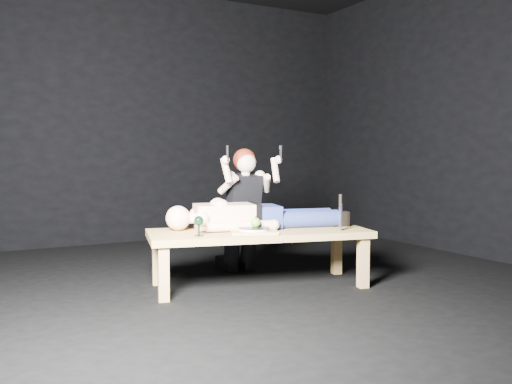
% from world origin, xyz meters
% --- Properties ---
extents(ground, '(5.00, 5.00, 0.00)m').
position_xyz_m(ground, '(0.00, 0.00, 0.00)').
color(ground, black).
rests_on(ground, ground).
extents(back_wall, '(5.00, 0.00, 5.00)m').
position_xyz_m(back_wall, '(0.00, 2.50, 1.50)').
color(back_wall, black).
rests_on(back_wall, ground).
extents(table, '(1.83, 1.03, 0.45)m').
position_xyz_m(table, '(-0.04, -0.18, 0.23)').
color(table, tan).
rests_on(table, ground).
extents(lying_man, '(1.69, 0.85, 0.25)m').
position_xyz_m(lying_man, '(0.04, -0.06, 0.57)').
color(lying_man, beige).
rests_on(lying_man, table).
extents(kneeling_woman, '(0.64, 0.71, 1.13)m').
position_xyz_m(kneeling_woman, '(0.08, 0.38, 0.57)').
color(kneeling_woman, black).
rests_on(kneeling_woman, ground).
extents(serving_tray, '(0.42, 0.36, 0.02)m').
position_xyz_m(serving_tray, '(-0.15, -0.30, 0.46)').
color(serving_tray, tan).
rests_on(serving_tray, table).
extents(plate, '(0.30, 0.30, 0.02)m').
position_xyz_m(plate, '(-0.15, -0.30, 0.48)').
color(plate, white).
rests_on(plate, serving_tray).
extents(apple, '(0.08, 0.08, 0.08)m').
position_xyz_m(apple, '(-0.13, -0.29, 0.53)').
color(apple, '#50962B').
rests_on(apple, plate).
extents(goblet, '(0.09, 0.09, 0.15)m').
position_xyz_m(goblet, '(-0.58, -0.24, 0.52)').
color(goblet, black).
rests_on(goblet, table).
extents(fork_flat, '(0.08, 0.18, 0.01)m').
position_xyz_m(fork_flat, '(-0.52, -0.28, 0.45)').
color(fork_flat, '#B2B2B7').
rests_on(fork_flat, table).
extents(knife_flat, '(0.08, 0.18, 0.01)m').
position_xyz_m(knife_flat, '(-0.01, -0.41, 0.45)').
color(knife_flat, '#B2B2B7').
rests_on(knife_flat, table).
extents(spoon_flat, '(0.08, 0.18, 0.01)m').
position_xyz_m(spoon_flat, '(-0.02, -0.29, 0.45)').
color(spoon_flat, '#B2B2B7').
rests_on(spoon_flat, table).
extents(carving_knife, '(0.05, 0.05, 0.29)m').
position_xyz_m(carving_knife, '(0.51, -0.50, 0.59)').
color(carving_knife, '#B2B2B7').
rests_on(carving_knife, table).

